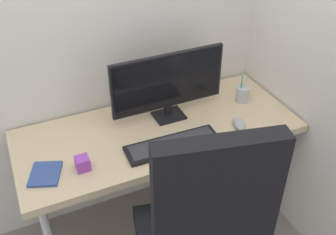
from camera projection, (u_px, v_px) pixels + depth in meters
ground_plane at (160, 222)px, 2.51m from camera, size 8.00×8.00×0.00m
desk at (158, 137)px, 2.12m from camera, size 1.47×0.61×0.74m
monitor at (168, 83)px, 2.06m from camera, size 0.62×0.13×0.37m
keyboard at (173, 144)px, 1.96m from camera, size 0.48×0.16×0.02m
mouse at (239, 124)px, 2.08m from camera, size 0.09×0.12×0.04m
pen_holder at (242, 94)px, 2.27m from camera, size 0.08×0.08×0.17m
notebook at (45, 174)px, 1.79m from camera, size 0.18×0.19×0.01m
desk_clamp_accessory at (83, 163)px, 1.81m from camera, size 0.06×0.06×0.06m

